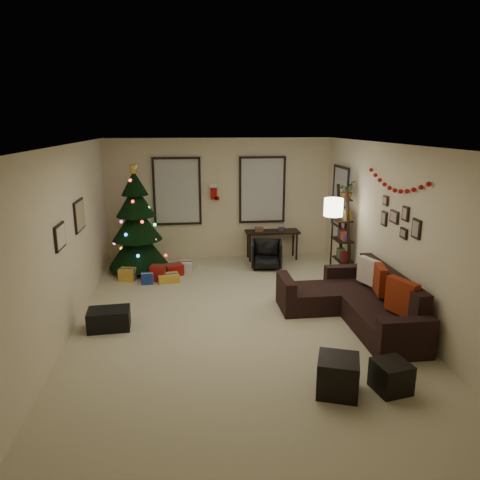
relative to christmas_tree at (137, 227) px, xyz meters
name	(u,v)px	position (x,y,z in m)	size (l,w,h in m)	color
floor	(238,320)	(1.78, -2.70, -0.95)	(7.00, 7.00, 0.00)	beige
ceiling	(238,145)	(1.78, -2.70, 1.75)	(7.00, 7.00, 0.00)	white
wall_back	(220,199)	(1.78, 0.80, 0.40)	(5.00, 5.00, 0.00)	beige
wall_front	(293,352)	(1.78, -6.20, 0.40)	(5.00, 5.00, 0.00)	beige
wall_left	(65,242)	(-0.72, -2.70, 0.40)	(7.00, 7.00, 0.00)	beige
wall_right	(397,233)	(4.28, -2.70, 0.40)	(7.00, 7.00, 0.00)	beige
window_back_left	(177,191)	(0.83, 0.77, 0.60)	(1.05, 0.06, 1.50)	#728CB2
window_back_right	(262,190)	(2.73, 0.77, 0.60)	(1.05, 0.06, 1.50)	#728CB2
window_right_wall	(341,197)	(4.25, -0.15, 0.55)	(0.06, 0.90, 1.30)	#728CB2
christmas_tree	(137,227)	(0.00, 0.00, 0.00)	(1.23, 1.23, 2.28)	black
presents	(155,272)	(0.36, -0.47, -0.83)	(1.50, 1.01, 0.30)	gold
sofa	(358,303)	(3.65, -2.86, -0.68)	(1.67, 2.45, 0.82)	black
pillow_red_a	(402,297)	(3.99, -3.58, -0.31)	(0.13, 0.50, 0.50)	maroon
pillow_red_b	(380,280)	(3.99, -2.86, -0.31)	(0.12, 0.44, 0.44)	maroon
pillow_cream	(369,271)	(3.99, -2.40, -0.32)	(0.12, 0.43, 0.43)	beige
ottoman_near	(338,376)	(2.68, -4.76, -0.73)	(0.46, 0.46, 0.43)	black
ottoman_far	(391,376)	(3.31, -4.80, -0.77)	(0.38, 0.38, 0.36)	black
desk	(272,234)	(2.93, 0.52, -0.37)	(1.21, 0.43, 0.65)	black
desk_chair	(267,254)	(2.69, -0.13, -0.65)	(0.58, 0.54, 0.60)	black
bookshelf	(343,234)	(4.08, -0.88, -0.05)	(0.30, 0.54, 1.85)	black
potted_plant	(347,188)	(4.08, -0.91, 0.87)	(0.44, 0.38, 0.49)	#4C4C4C
floor_lamp	(333,213)	(3.73, -1.24, 0.44)	(0.35, 0.35, 1.66)	black
art_map	(79,215)	(-0.70, -1.78, 0.61)	(0.04, 0.60, 0.50)	black
art_abstract	(60,237)	(-0.70, -2.98, 0.56)	(0.04, 0.45, 0.35)	black
gallery	(399,220)	(4.26, -2.77, 0.63)	(0.03, 1.25, 0.54)	black
garland	(396,183)	(4.23, -2.60, 1.17)	(0.08, 1.90, 0.30)	#A5140C
stocking_left	(214,192)	(1.64, 0.68, 0.60)	(0.20, 0.05, 0.36)	#990F0C
stocking_right	(228,196)	(1.97, 0.90, 0.45)	(0.20, 0.05, 0.36)	#990F0C
storage_bin	(109,319)	(-0.18, -2.74, -0.79)	(0.61, 0.41, 0.31)	black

